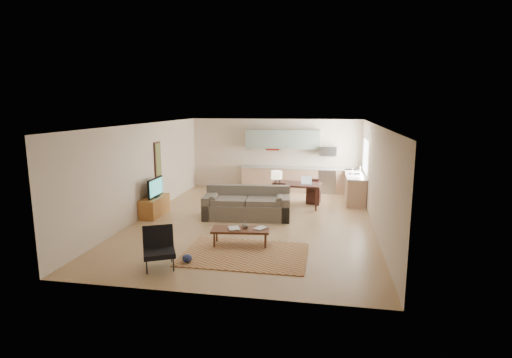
% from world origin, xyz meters
% --- Properties ---
extents(room, '(9.00, 9.00, 9.00)m').
position_xyz_m(room, '(0.00, 0.00, 1.35)').
color(room, '#A07A52').
rests_on(room, ground).
extents(kitchen_counter_back, '(4.26, 0.64, 0.92)m').
position_xyz_m(kitchen_counter_back, '(0.90, 4.18, 0.46)').
color(kitchen_counter_back, tan).
rests_on(kitchen_counter_back, ground).
extents(kitchen_counter_right, '(0.64, 2.26, 0.92)m').
position_xyz_m(kitchen_counter_right, '(2.93, 3.00, 0.46)').
color(kitchen_counter_right, tan).
rests_on(kitchen_counter_right, ground).
extents(kitchen_range, '(0.62, 0.62, 0.90)m').
position_xyz_m(kitchen_range, '(2.00, 4.18, 0.45)').
color(kitchen_range, '#A5A8AD').
rests_on(kitchen_range, ground).
extents(kitchen_microwave, '(0.62, 0.40, 0.35)m').
position_xyz_m(kitchen_microwave, '(2.00, 4.20, 1.55)').
color(kitchen_microwave, '#A5A8AD').
rests_on(kitchen_microwave, room).
extents(upper_cabinets, '(2.80, 0.34, 0.70)m').
position_xyz_m(upper_cabinets, '(0.30, 4.33, 1.95)').
color(upper_cabinets, gray).
rests_on(upper_cabinets, room).
extents(window_right, '(0.02, 1.40, 1.05)m').
position_xyz_m(window_right, '(3.23, 3.00, 1.55)').
color(window_right, white).
rests_on(window_right, room).
extents(wall_art_left, '(0.06, 0.42, 1.10)m').
position_xyz_m(wall_art_left, '(-3.21, 0.90, 1.55)').
color(wall_art_left, olive).
rests_on(wall_art_left, room).
extents(triptych, '(1.70, 0.04, 0.50)m').
position_xyz_m(triptych, '(-0.10, 4.47, 1.75)').
color(triptych, beige).
rests_on(triptych, room).
extents(rug, '(2.71, 1.88, 0.02)m').
position_xyz_m(rug, '(0.27, -2.56, 0.01)').
color(rug, brown).
rests_on(rug, floor).
extents(sofa, '(2.67, 1.36, 0.89)m').
position_xyz_m(sofa, '(-0.26, 0.25, 0.45)').
color(sofa, '#5E5549').
rests_on(sofa, floor).
extents(coffee_table, '(1.39, 0.69, 0.40)m').
position_xyz_m(coffee_table, '(0.05, -2.00, 0.20)').
color(coffee_table, '#452314').
rests_on(coffee_table, floor).
extents(book_a, '(0.47, 0.49, 0.03)m').
position_xyz_m(book_a, '(-0.21, -2.09, 0.41)').
color(book_a, maroon).
rests_on(book_a, coffee_table).
extents(book_b, '(0.49, 0.50, 0.02)m').
position_xyz_m(book_b, '(0.40, -1.85, 0.41)').
color(book_b, navy).
rests_on(book_b, coffee_table).
extents(vase, '(0.21, 0.21, 0.17)m').
position_xyz_m(vase, '(0.14, -1.94, 0.48)').
color(vase, black).
rests_on(vase, coffee_table).
extents(armchair, '(0.95, 0.95, 0.81)m').
position_xyz_m(armchair, '(-1.27, -3.57, 0.41)').
color(armchair, black).
rests_on(armchair, floor).
extents(tv_credenza, '(0.47, 1.22, 0.56)m').
position_xyz_m(tv_credenza, '(-3.00, 0.05, 0.28)').
color(tv_credenza, brown).
rests_on(tv_credenza, floor).
extents(tv, '(0.09, 0.94, 0.56)m').
position_xyz_m(tv, '(-2.95, 0.05, 0.84)').
color(tv, black).
rests_on(tv, tv_credenza).
extents(console_table, '(0.63, 0.44, 0.70)m').
position_xyz_m(console_table, '(0.47, 1.29, 0.35)').
color(console_table, '#331915').
rests_on(console_table, floor).
extents(table_lamp, '(0.36, 0.36, 0.56)m').
position_xyz_m(table_lamp, '(0.47, 1.29, 0.97)').
color(table_lamp, beige).
rests_on(table_lamp, console_table).
extents(dining_table, '(1.59, 1.01, 0.77)m').
position_xyz_m(dining_table, '(1.05, 1.80, 0.39)').
color(dining_table, '#331915').
rests_on(dining_table, floor).
extents(dining_chair_near, '(0.43, 0.45, 0.86)m').
position_xyz_m(dining_chair_near, '(0.54, 1.18, 0.43)').
color(dining_chair_near, '#331915').
rests_on(dining_chair_near, floor).
extents(dining_chair_far, '(0.49, 0.51, 0.86)m').
position_xyz_m(dining_chair_far, '(1.56, 2.41, 0.43)').
color(dining_chair_far, '#331915').
rests_on(dining_chair_far, floor).
extents(laptop, '(0.33, 0.25, 0.24)m').
position_xyz_m(laptop, '(1.35, 1.70, 0.89)').
color(laptop, '#A5A8AD').
rests_on(laptop, dining_table).
extents(soap_bottle, '(0.09, 0.09, 0.19)m').
position_xyz_m(soap_bottle, '(2.83, 2.97, 1.02)').
color(soap_bottle, beige).
rests_on(soap_bottle, kitchen_counter_right).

